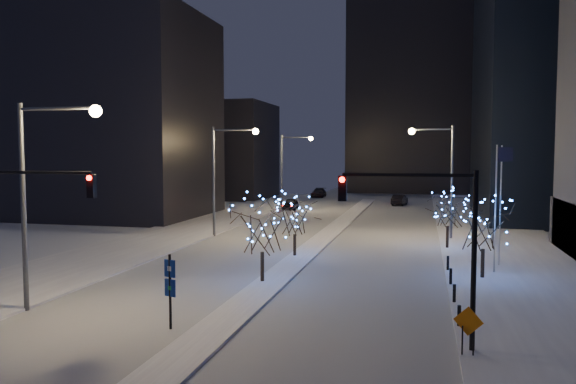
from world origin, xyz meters
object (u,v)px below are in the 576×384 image
(street_lamp_east, at_px, (441,167))
(holiday_tree_median_far, at_px, (295,217))
(traffic_signal_east, at_px, (432,229))
(car_far, at_px, (319,193))
(car_mid, at_px, (400,200))
(construction_sign, at_px, (468,326))
(street_lamp_w_far, at_px, (289,161))
(holiday_tree_plaza_near, at_px, (483,227))
(holiday_tree_median_near, at_px, (262,225))
(street_lamp_w_near, at_px, (42,177))
(holiday_tree_plaza_far, at_px, (448,209))
(car_near, at_px, (291,204))
(street_lamp_w_mid, at_px, (225,166))
(wayfinding_sign, at_px, (170,284))
(traffic_signal_west, at_px, (23,219))

(street_lamp_east, height_order, holiday_tree_median_far, street_lamp_east)
(traffic_signal_east, height_order, car_far, traffic_signal_east)
(car_mid, bearing_deg, street_lamp_east, 107.67)
(car_mid, xyz_separation_m, construction_sign, (5.10, -62.16, 0.49))
(street_lamp_w_far, distance_m, holiday_tree_plaza_near, 43.35)
(street_lamp_w_far, relative_size, holiday_tree_median_near, 1.90)
(car_far, xyz_separation_m, construction_sign, (19.30, -73.76, 0.49))
(holiday_tree_median_near, relative_size, construction_sign, 2.86)
(street_lamp_w_near, relative_size, holiday_tree_plaza_far, 2.13)
(street_lamp_w_far, relative_size, car_near, 2.25)
(street_lamp_w_mid, relative_size, car_near, 2.25)
(street_lamp_w_mid, relative_size, holiday_tree_plaza_near, 2.12)
(holiday_tree_plaza_far, bearing_deg, traffic_signal_east, -93.75)
(holiday_tree_plaza_far, relative_size, construction_sign, 2.55)
(holiday_tree_median_far, distance_m, wayfinding_sign, 17.75)
(car_mid, relative_size, construction_sign, 2.53)
(street_lamp_east, height_order, holiday_tree_median_near, street_lamp_east)
(street_lamp_east, distance_m, holiday_tree_plaza_far, 6.11)
(traffic_signal_east, bearing_deg, traffic_signal_west, -176.71)
(holiday_tree_median_near, distance_m, holiday_tree_plaza_near, 13.28)
(street_lamp_w_near, xyz_separation_m, car_mid, (14.14, 60.55, -5.73))
(traffic_signal_west, distance_m, holiday_tree_plaza_far, 31.27)
(street_lamp_w_near, distance_m, street_lamp_w_mid, 25.00)
(car_mid, relative_size, car_far, 0.89)
(car_mid, height_order, holiday_tree_median_near, holiday_tree_median_near)
(holiday_tree_median_far, bearing_deg, street_lamp_w_mid, 135.34)
(holiday_tree_plaza_near, bearing_deg, car_near, 118.82)
(street_lamp_w_near, distance_m, traffic_signal_east, 17.99)
(traffic_signal_west, distance_m, wayfinding_sign, 7.11)
(street_lamp_east, height_order, car_far, street_lamp_east)
(street_lamp_east, distance_m, holiday_tree_plaza_near, 16.20)
(street_lamp_w_mid, relative_size, holiday_tree_median_far, 2.34)
(street_lamp_w_near, distance_m, holiday_tree_plaza_far, 30.16)
(street_lamp_east, relative_size, traffic_signal_east, 1.43)
(holiday_tree_plaza_near, bearing_deg, street_lamp_w_mid, 148.84)
(car_far, height_order, holiday_tree_plaza_near, holiday_tree_plaza_near)
(holiday_tree_plaza_near, bearing_deg, traffic_signal_west, -145.28)
(street_lamp_w_near, bearing_deg, car_far, 90.05)
(holiday_tree_median_near, bearing_deg, wayfinding_sign, -99.02)
(street_lamp_w_far, height_order, construction_sign, street_lamp_w_far)
(street_lamp_w_far, xyz_separation_m, holiday_tree_median_far, (8.44, -33.34, -3.56))
(traffic_signal_east, xyz_separation_m, holiday_tree_median_near, (-9.44, 9.19, -1.29))
(street_lamp_w_near, xyz_separation_m, wayfinding_sign, (6.98, -1.00, -4.48))
(car_mid, relative_size, holiday_tree_plaza_near, 0.99)
(traffic_signal_east, bearing_deg, car_near, 109.08)
(traffic_signal_west, xyz_separation_m, holiday_tree_plaza_far, (18.94, 24.83, -1.54))
(street_lamp_w_near, distance_m, street_lamp_w_far, 50.00)
(street_lamp_w_near, bearing_deg, street_lamp_east, 55.81)
(car_mid, distance_m, holiday_tree_plaza_near, 48.86)
(street_lamp_w_mid, xyz_separation_m, street_lamp_east, (19.02, 3.00, -0.05))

